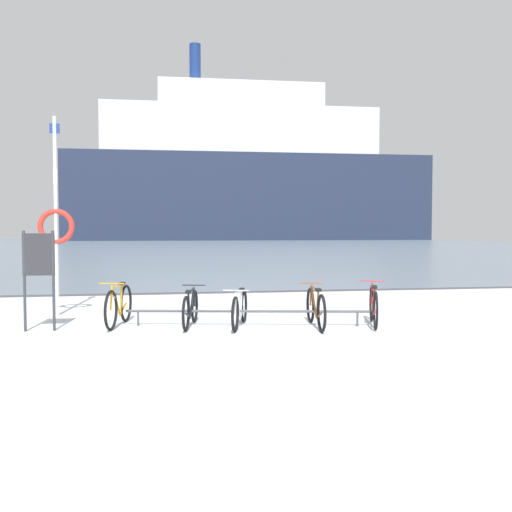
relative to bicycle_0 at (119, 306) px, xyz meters
name	(u,v)px	position (x,y,z in m)	size (l,w,h in m)	color
ground	(184,246)	(3.25, 49.25, -0.42)	(80.00, 132.00, 0.08)	silver
bike_rack	(247,312)	(2.38, -0.39, -0.11)	(4.51, 0.88, 0.31)	#4C5156
bicycle_0	(119,306)	(0.00, 0.00, 0.00)	(0.53, 1.69, 0.85)	black
bicycle_1	(190,309)	(1.32, -0.29, -0.04)	(0.51, 1.61, 0.75)	black
bicycle_2	(240,309)	(2.22, -0.48, -0.05)	(0.62, 1.67, 0.74)	black
bicycle_3	(316,308)	(3.61, -0.74, -0.02)	(0.46, 1.77, 0.79)	black
bicycle_4	(374,306)	(4.75, -0.70, -0.01)	(0.60, 1.62, 0.82)	black
info_sign	(39,264)	(-1.36, -0.30, 0.82)	(0.55, 0.05, 1.79)	#33383D
rescue_post	(56,221)	(-1.37, 1.60, 1.60)	(0.75, 0.11, 4.16)	silver
ferry_ship	(247,176)	(14.04, 77.79, 9.41)	(54.86, 10.51, 29.21)	#232D47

